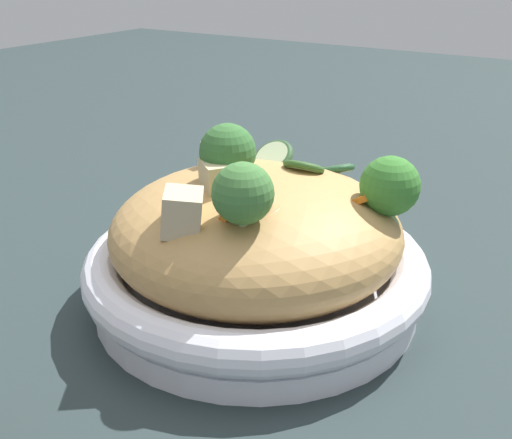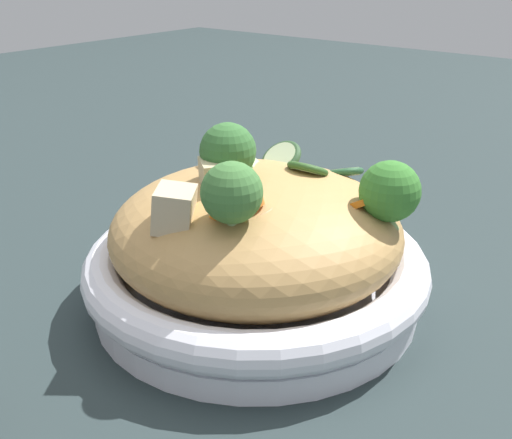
{
  "view_description": "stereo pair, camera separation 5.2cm",
  "coord_description": "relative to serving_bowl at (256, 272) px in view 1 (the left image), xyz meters",
  "views": [
    {
      "loc": [
        0.26,
        -0.4,
        0.29
      ],
      "look_at": [
        0.0,
        0.0,
        0.08
      ],
      "focal_mm": 42.88,
      "sensor_mm": 36.0,
      "label": 1
    },
    {
      "loc": [
        0.3,
        -0.37,
        0.29
      ],
      "look_at": [
        0.0,
        0.0,
        0.08
      ],
      "focal_mm": 42.88,
      "sensor_mm": 36.0,
      "label": 2
    }
  ],
  "objects": [
    {
      "name": "zucchini_slices",
      "position": [
        -0.0,
        0.06,
        0.08
      ],
      "size": [
        0.11,
        0.12,
        0.04
      ],
      "color": "beige",
      "rests_on": "serving_bowl"
    },
    {
      "name": "ground_plane",
      "position": [
        0.0,
        0.0,
        -0.03
      ],
      "size": [
        3.0,
        3.0,
        0.0
      ],
      "primitive_type": "plane",
      "color": "#273334"
    },
    {
      "name": "noodle_heap",
      "position": [
        0.0,
        -0.0,
        0.04
      ],
      "size": [
        0.25,
        0.25,
        0.1
      ],
      "color": "tan",
      "rests_on": "serving_bowl"
    },
    {
      "name": "carrot_coins",
      "position": [
        0.03,
        -0.03,
        0.09
      ],
      "size": [
        0.13,
        0.12,
        0.03
      ],
      "color": "orange",
      "rests_on": "serving_bowl"
    },
    {
      "name": "broccoli_florets",
      "position": [
        0.04,
        -0.01,
        0.1
      ],
      "size": [
        0.18,
        0.17,
        0.08
      ],
      "color": "#A3BE7B",
      "rests_on": "serving_bowl"
    },
    {
      "name": "chicken_chunks",
      "position": [
        -0.03,
        -0.04,
        0.09
      ],
      "size": [
        0.09,
        0.15,
        0.04
      ],
      "color": "#CEBA8D",
      "rests_on": "serving_bowl"
    },
    {
      "name": "serving_bowl",
      "position": [
        0.0,
        0.0,
        0.0
      ],
      "size": [
        0.3,
        0.3,
        0.06
      ],
      "color": "white",
      "rests_on": "ground_plane"
    }
  ]
}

